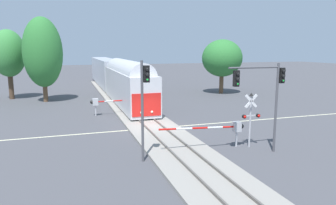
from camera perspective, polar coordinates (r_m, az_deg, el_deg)
name	(u,v)px	position (r m, az deg, el deg)	size (l,w,h in m)	color
ground_plane	(153,128)	(27.39, -2.73, -4.69)	(220.00, 220.00, 0.00)	#47474C
road_centre_stripe	(153,128)	(27.39, -2.73, -4.69)	(44.00, 0.20, 0.01)	beige
railway_track	(153,127)	(27.37, -2.73, -4.50)	(4.40, 80.00, 0.32)	gray
commuter_train	(114,75)	(48.46, -9.70, 4.86)	(3.04, 43.16, 5.16)	silver
crossing_gate_near	(227,128)	(22.22, 10.72, -4.53)	(6.24, 0.40, 1.80)	#B7B7BC
crossing_signal_mast	(251,114)	(22.44, 14.77, -2.09)	(1.36, 0.44, 3.86)	#B2B2B7
crossing_gate_far	(100,102)	(32.97, -12.16, 0.04)	(5.18, 0.40, 1.80)	#B7B7BC
traffic_signal_near_right	(265,87)	(21.03, 17.13, 2.79)	(4.03, 0.38, 5.92)	#4C4C51
traffic_signal_median	(144,95)	(18.72, -4.32, 1.35)	(0.53, 0.38, 6.16)	#4C4C51
oak_behind_train	(43,52)	(43.32, -21.76, 8.42)	(4.88, 4.88, 10.77)	brown
maple_right_background	(222,58)	(48.68, 9.77, 7.91)	(6.07, 6.07, 8.17)	brown
pine_left_background	(8,54)	(47.59, -26.97, 7.90)	(4.41, 4.41, 9.34)	#4C3828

